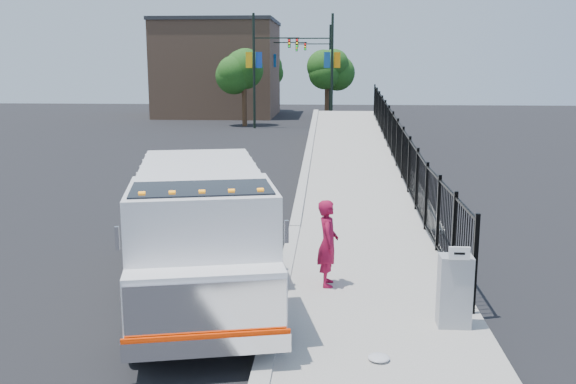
{
  "coord_description": "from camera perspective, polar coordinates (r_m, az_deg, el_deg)",
  "views": [
    {
      "loc": [
        0.96,
        -13.11,
        4.54
      ],
      "look_at": [
        -0.05,
        2.0,
        1.51
      ],
      "focal_mm": 40.0,
      "sensor_mm": 36.0,
      "label": 1
    }
  ],
  "objects": [
    {
      "name": "sidewalk",
      "position": [
        12.02,
        8.3,
        -10.68
      ],
      "size": [
        3.55,
        12.0,
        0.12
      ],
      "primitive_type": "cube",
      "color": "#9E998E",
      "rests_on": "ground"
    },
    {
      "name": "light_pole_0",
      "position": [
        46.03,
        -2.66,
        11.1
      ],
      "size": [
        3.77,
        0.22,
        8.0
      ],
      "color": "black",
      "rests_on": "ground"
    },
    {
      "name": "light_pole_2",
      "position": [
        55.69,
        -1.33,
        11.15
      ],
      "size": [
        3.77,
        0.22,
        8.0
      ],
      "color": "black",
      "rests_on": "ground"
    },
    {
      "name": "ground",
      "position": [
        13.91,
        -0.34,
        -7.72
      ],
      "size": [
        120.0,
        120.0,
        0.0
      ],
      "primitive_type": "plane",
      "color": "black",
      "rests_on": "ground"
    },
    {
      "name": "tree_1",
      "position": [
        51.28,
        3.5,
        10.65
      ],
      "size": [
        2.58,
        2.58,
        5.29
      ],
      "color": "#382314",
      "rests_on": "ground"
    },
    {
      "name": "tree_2",
      "position": [
        63.19,
        -1.83,
        10.8
      ],
      "size": [
        2.89,
        2.89,
        5.44
      ],
      "color": "#382314",
      "rests_on": "ground"
    },
    {
      "name": "building",
      "position": [
        57.98,
        -6.15,
        10.74
      ],
      "size": [
        10.0,
        10.0,
        8.0
      ],
      "primitive_type": "cube",
      "color": "#8C664C",
      "rests_on": "ground"
    },
    {
      "name": "iron_fence",
      "position": [
        25.51,
        9.64,
        2.97
      ],
      "size": [
        0.1,
        28.0,
        1.8
      ],
      "primitive_type": "cube",
      "color": "black",
      "rests_on": "ground"
    },
    {
      "name": "curb",
      "position": [
        12.01,
        -1.04,
        -10.47
      ],
      "size": [
        0.3,
        12.0,
        0.16
      ],
      "primitive_type": "cube",
      "color": "#ADAAA3",
      "rests_on": "ground"
    },
    {
      "name": "worker",
      "position": [
        12.95,
        3.56,
        -4.55
      ],
      "size": [
        0.45,
        0.66,
        1.77
      ],
      "primitive_type": "imported",
      "rotation": [
        0.0,
        0.0,
        1.61
      ],
      "color": "maroon",
      "rests_on": "sidewalk"
    },
    {
      "name": "ramp",
      "position": [
        29.49,
        6.07,
        2.41
      ],
      "size": [
        3.95,
        24.06,
        3.19
      ],
      "primitive_type": "cube",
      "rotation": [
        0.06,
        0.0,
        0.0
      ],
      "color": "#9E998E",
      "rests_on": "ground"
    },
    {
      "name": "arrow_sign",
      "position": [
        10.97,
        14.99,
        -5.28
      ],
      "size": [
        0.35,
        0.04,
        0.22
      ],
      "primitive_type": "cube",
      "color": "white",
      "rests_on": "utility_cabinet"
    },
    {
      "name": "tree_0",
      "position": [
        47.58,
        -3.93,
        10.61
      ],
      "size": [
        3.0,
        3.0,
        5.5
      ],
      "color": "#382314",
      "rests_on": "ground"
    },
    {
      "name": "light_pole_3",
      "position": [
        59.63,
        3.44,
        11.15
      ],
      "size": [
        3.78,
        0.22,
        8.0
      ],
      "color": "black",
      "rests_on": "ground"
    },
    {
      "name": "light_pole_1",
      "position": [
        46.41,
        3.55,
        11.1
      ],
      "size": [
        3.78,
        0.22,
        8.0
      ],
      "color": "black",
      "rests_on": "ground"
    },
    {
      "name": "debris",
      "position": [
        10.15,
        8.08,
        -14.36
      ],
      "size": [
        0.34,
        0.34,
        0.08
      ],
      "primitive_type": "ellipsoid",
      "color": "silver",
      "rests_on": "sidewalk"
    },
    {
      "name": "truck",
      "position": [
        12.72,
        -7.76,
        -2.72
      ],
      "size": [
        4.04,
        8.01,
        2.63
      ],
      "rotation": [
        0.0,
        0.0,
        0.22
      ],
      "color": "black",
      "rests_on": "ground"
    },
    {
      "name": "utility_cabinet",
      "position": [
        11.4,
        14.59,
        -8.51
      ],
      "size": [
        0.55,
        0.4,
        1.25
      ],
      "primitive_type": "cube",
      "color": "gray",
      "rests_on": "sidewalk"
    }
  ]
}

